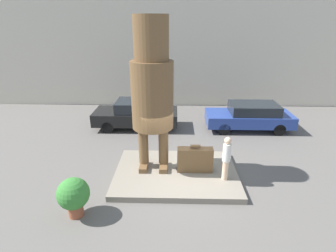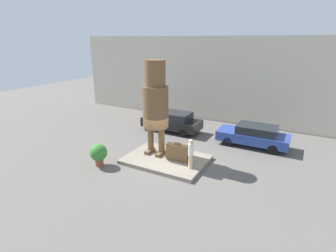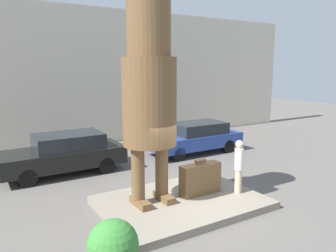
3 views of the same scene
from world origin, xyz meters
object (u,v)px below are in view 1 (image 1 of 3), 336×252
parked_car_black (137,114)px  planter_pot (73,195)px  statue_figure (152,86)px  parked_car_blue (250,116)px  giant_suitcase (195,160)px  tourist (226,157)px

parked_car_black → planter_pot: size_ratio=3.54×
statue_figure → parked_car_blue: statue_figure is taller
giant_suitcase → parked_car_black: 5.59m
statue_figure → parked_car_black: bearing=105.6°
parked_car_black → statue_figure: bearing=105.6°
tourist → planter_pot: size_ratio=1.30×
statue_figure → tourist: size_ratio=3.33×
statue_figure → giant_suitcase: (1.58, -0.27, -2.76)m
parked_car_blue → tourist: bearing=67.0°
parked_car_black → parked_car_blue: size_ratio=0.99×
giant_suitcase → tourist: tourist is taller
statue_figure → tourist: statue_figure is taller
tourist → parked_car_black: 6.62m
giant_suitcase → planter_pot: bearing=-148.2°
statue_figure → giant_suitcase: 3.19m
giant_suitcase → parked_car_black: (-2.84, 4.81, 0.12)m
statue_figure → planter_pot: size_ratio=4.33×
tourist → planter_pot: 5.15m
parked_car_blue → statue_figure: bearing=42.5°
statue_figure → tourist: 3.60m
giant_suitcase → planter_pot: (-3.76, -2.33, 0.06)m
tourist → parked_car_black: size_ratio=0.37×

